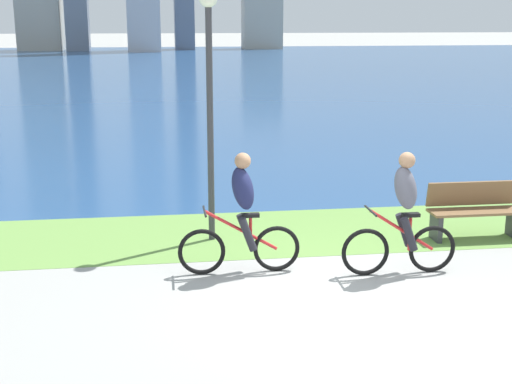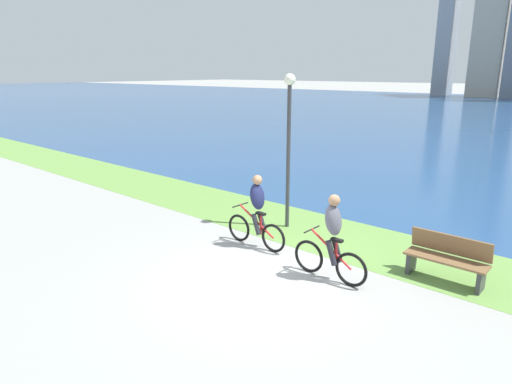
{
  "view_description": "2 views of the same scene",
  "coord_description": "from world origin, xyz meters",
  "px_view_note": "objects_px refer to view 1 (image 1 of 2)",
  "views": [
    {
      "loc": [
        -2.19,
        -7.93,
        3.45
      ],
      "look_at": [
        -1.01,
        0.73,
        1.25
      ],
      "focal_mm": 49.09,
      "sensor_mm": 36.0,
      "label": 1
    },
    {
      "loc": [
        5.12,
        -6.11,
        3.91
      ],
      "look_at": [
        -1.26,
        1.27,
        1.26
      ],
      "focal_mm": 31.33,
      "sensor_mm": 36.0,
      "label": 2
    }
  ],
  "objects_px": {
    "cyclist_trailing": "(403,215)",
    "bench_near_path": "(474,210)",
    "cyclist_lead": "(242,214)",
    "lamppost_tall": "(209,80)"
  },
  "relations": [
    {
      "from": "cyclist_trailing",
      "to": "lamppost_tall",
      "type": "xyz_separation_m",
      "value": [
        -2.47,
        1.89,
        1.69
      ]
    },
    {
      "from": "cyclist_trailing",
      "to": "bench_near_path",
      "type": "height_order",
      "value": "cyclist_trailing"
    },
    {
      "from": "bench_near_path",
      "to": "lamppost_tall",
      "type": "bearing_deg",
      "value": 173.43
    },
    {
      "from": "cyclist_lead",
      "to": "bench_near_path",
      "type": "xyz_separation_m",
      "value": [
        3.86,
        1.07,
        -0.39
      ]
    },
    {
      "from": "cyclist_trailing",
      "to": "cyclist_lead",
      "type": "bearing_deg",
      "value": 171.26
    },
    {
      "from": "bench_near_path",
      "to": "cyclist_lead",
      "type": "bearing_deg",
      "value": -164.46
    },
    {
      "from": "cyclist_trailing",
      "to": "bench_near_path",
      "type": "relative_size",
      "value": 1.14
    },
    {
      "from": "cyclist_lead",
      "to": "bench_near_path",
      "type": "bearing_deg",
      "value": 15.54
    },
    {
      "from": "cyclist_trailing",
      "to": "bench_near_path",
      "type": "xyz_separation_m",
      "value": [
        1.7,
        1.41,
        -0.39
      ]
    },
    {
      "from": "lamppost_tall",
      "to": "cyclist_lead",
      "type": "bearing_deg",
      "value": -79.0
    }
  ]
}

